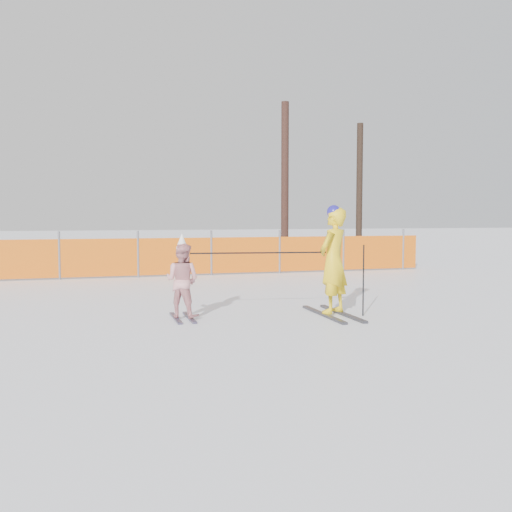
% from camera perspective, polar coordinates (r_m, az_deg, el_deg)
% --- Properties ---
extents(ground, '(120.00, 120.00, 0.00)m').
position_cam_1_polar(ground, '(8.82, 0.91, -6.71)').
color(ground, white).
rests_on(ground, ground).
extents(adult, '(0.76, 1.69, 1.82)m').
position_cam_1_polar(adult, '(9.48, 7.74, -0.47)').
color(adult, black).
rests_on(adult, ground).
extents(child, '(0.73, 0.99, 1.37)m').
position_cam_1_polar(child, '(9.16, -7.39, -2.38)').
color(child, black).
rests_on(child, ground).
extents(ski_poles, '(2.79, 0.56, 1.17)m').
position_cam_1_polar(ski_poles, '(9.29, 3.96, -0.65)').
color(ski_poles, black).
rests_on(ski_poles, ground).
extents(safety_fence, '(16.47, 0.06, 1.25)m').
position_cam_1_polar(safety_fence, '(15.61, -10.98, -0.05)').
color(safety_fence, '#595960').
rests_on(safety_fence, ground).
extents(tree_trunks, '(13.48, 1.83, 5.68)m').
position_cam_1_polar(tree_trunks, '(19.91, -0.93, 7.09)').
color(tree_trunks, '#311C16').
rests_on(tree_trunks, ground).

